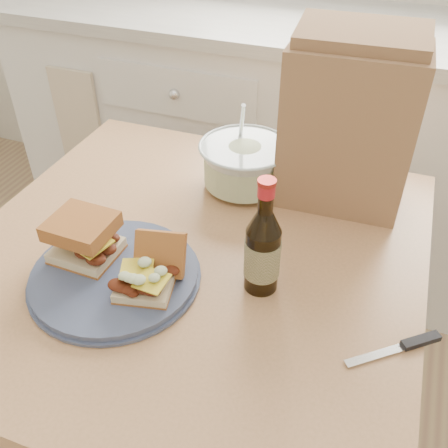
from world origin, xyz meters
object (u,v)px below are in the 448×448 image
(coleslaw_bowl, at_px, (244,166))
(paper_bag, at_px, (348,128))
(plate, at_px, (115,275))
(dining_table, at_px, (192,289))
(beer_bottle, at_px, (263,250))

(coleslaw_bowl, height_order, paper_bag, paper_bag)
(paper_bag, bearing_deg, coleslaw_bowl, -173.08)
(plate, bearing_deg, coleslaw_bowl, 72.81)
(coleslaw_bowl, relative_size, paper_bag, 0.61)
(dining_table, relative_size, plate, 2.98)
(dining_table, bearing_deg, coleslaw_bowl, 83.74)
(dining_table, distance_m, paper_bag, 0.47)
(dining_table, height_order, paper_bag, paper_bag)
(beer_bottle, bearing_deg, plate, -160.25)
(coleslaw_bowl, xyz_separation_m, beer_bottle, (0.14, -0.30, 0.03))
(dining_table, bearing_deg, plate, -127.84)
(dining_table, xyz_separation_m, plate, (-0.10, -0.13, 0.12))
(dining_table, distance_m, plate, 0.20)
(plate, height_order, paper_bag, paper_bag)
(plate, distance_m, beer_bottle, 0.28)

